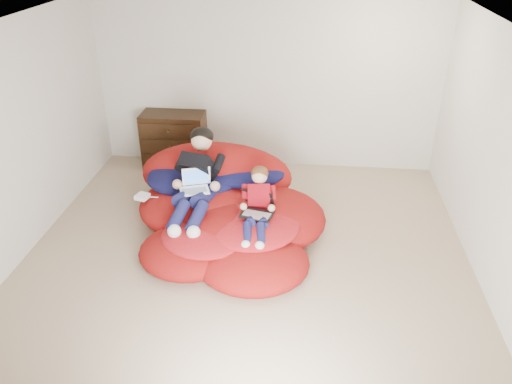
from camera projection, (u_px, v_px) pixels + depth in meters
name	position (u px, v px, depth m)	size (l,w,h in m)	color
room_shell	(246.00, 240.00, 5.56)	(5.10, 5.10, 2.77)	tan
dresser	(174.00, 140.00, 7.55)	(0.94, 0.53, 0.84)	black
beanbag_pile	(225.00, 209.00, 6.06)	(2.44, 2.46, 0.92)	#A01312
cream_pillow	(201.00, 156.00, 6.58)	(0.45, 0.29, 0.29)	beige
older_boy	(197.00, 174.00, 5.90)	(0.47, 1.35, 0.83)	black
younger_boy	(258.00, 202.00, 5.54)	(0.30, 0.87, 0.62)	#A80E1A
laptop_white	(195.00, 184.00, 5.82)	(0.39, 0.37, 0.25)	white
laptop_black	(258.00, 207.00, 5.56)	(0.40, 0.44, 0.24)	black
power_adapter	(142.00, 197.00, 6.03)	(0.14, 0.14, 0.05)	white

